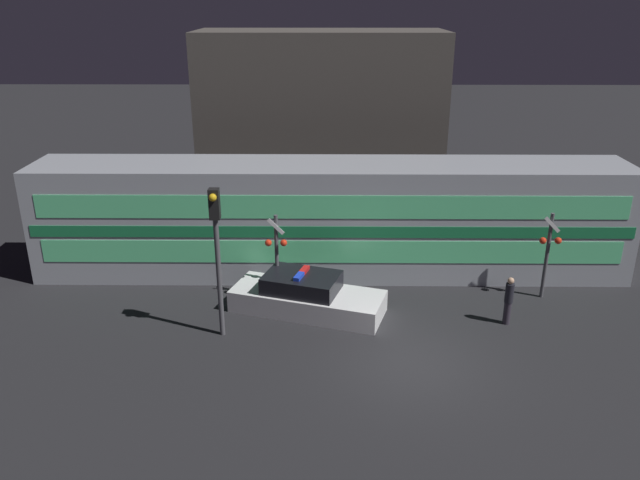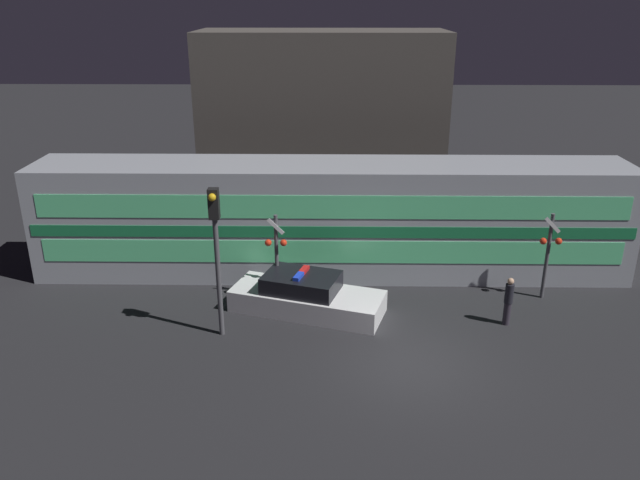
% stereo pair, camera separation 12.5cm
% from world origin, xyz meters
% --- Properties ---
extents(ground_plane, '(120.00, 120.00, 0.00)m').
position_xyz_m(ground_plane, '(0.00, 0.00, 0.00)').
color(ground_plane, black).
extents(train, '(21.60, 2.88, 4.16)m').
position_xyz_m(train, '(-2.22, 6.51, 2.08)').
color(train, '#999EA5').
rests_on(train, ground_plane).
extents(police_car, '(5.31, 3.22, 1.40)m').
position_xyz_m(police_car, '(-3.05, 3.19, 0.52)').
color(police_car, silver).
rests_on(police_car, ground_plane).
extents(pedestrian, '(0.27, 0.27, 1.61)m').
position_xyz_m(pedestrian, '(3.36, 2.37, 0.83)').
color(pedestrian, '#2D2833').
rests_on(pedestrian, ground_plane).
extents(crossing_signal_near, '(0.74, 0.31, 3.07)m').
position_xyz_m(crossing_signal_near, '(5.10, 4.24, 1.77)').
color(crossing_signal_near, '#4C4C51').
rests_on(crossing_signal_near, ground_plane).
extents(crossing_signal_far, '(0.74, 0.31, 3.08)m').
position_xyz_m(crossing_signal_far, '(-4.06, 3.95, 1.77)').
color(crossing_signal_far, '#4C4C51').
rests_on(crossing_signal_far, ground_plane).
extents(traffic_light_corner, '(0.30, 0.46, 4.69)m').
position_xyz_m(traffic_light_corner, '(-5.60, 1.60, 3.10)').
color(traffic_light_corner, '#4C4C51').
rests_on(traffic_light_corner, ground_plane).
extents(building_left, '(11.42, 4.38, 8.33)m').
position_xyz_m(building_left, '(-2.66, 14.58, 4.16)').
color(building_left, '#47423D').
rests_on(building_left, ground_plane).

